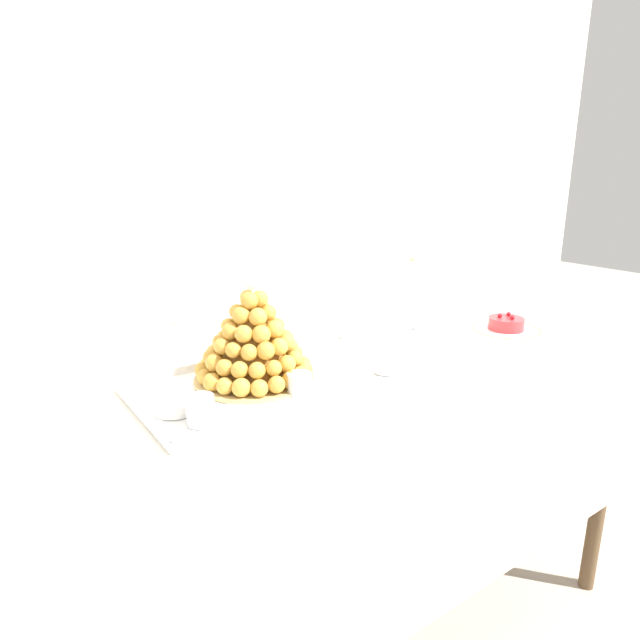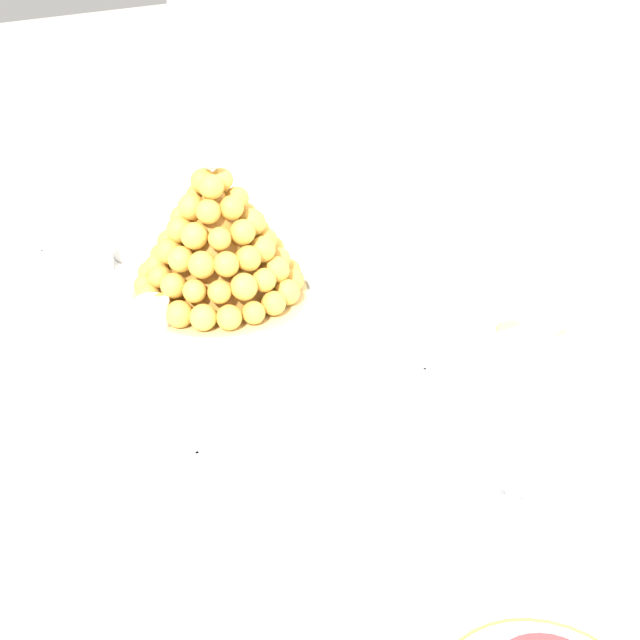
% 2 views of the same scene
% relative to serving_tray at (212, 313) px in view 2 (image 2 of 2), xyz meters
% --- Properties ---
extents(buffet_table, '(1.62, 0.92, 0.77)m').
position_rel_serving_tray_xyz_m(buffet_table, '(0.17, 0.02, -0.11)').
color(buffet_table, brown).
rests_on(buffet_table, ground_plane).
extents(serving_tray, '(0.64, 0.35, 0.02)m').
position_rel_serving_tray_xyz_m(serving_tray, '(0.00, 0.00, 0.00)').
color(serving_tray, white).
rests_on(serving_tray, buffet_table).
extents(croquembouche, '(0.28, 0.28, 0.25)m').
position_rel_serving_tray_xyz_m(croquembouche, '(-0.04, 0.03, 0.10)').
color(croquembouche, tan).
rests_on(croquembouche, serving_tray).
extents(dessert_cup_left, '(0.05, 0.05, 0.06)m').
position_rel_serving_tray_xyz_m(dessert_cup_left, '(-0.23, -0.10, 0.03)').
color(dessert_cup_left, silver).
rests_on(dessert_cup_left, serving_tray).
extents(dessert_cup_mid_left, '(0.05, 0.05, 0.05)m').
position_rel_serving_tray_xyz_m(dessert_cup_mid_left, '(-0.00, -0.10, 0.02)').
color(dessert_cup_mid_left, silver).
rests_on(dessert_cup_mid_left, serving_tray).
extents(dessert_cup_centre, '(0.06, 0.06, 0.06)m').
position_rel_serving_tray_xyz_m(dessert_cup_centre, '(0.24, -0.10, 0.03)').
color(dessert_cup_centre, silver).
rests_on(dessert_cup_centre, serving_tray).
extents(creme_brulee_ramekin, '(0.09, 0.09, 0.02)m').
position_rel_serving_tray_xyz_m(creme_brulee_ramekin, '(-0.25, -0.02, 0.02)').
color(creme_brulee_ramekin, white).
rests_on(creme_brulee_ramekin, serving_tray).
extents(macaron_goblet, '(0.12, 0.12, 0.23)m').
position_rel_serving_tray_xyz_m(macaron_goblet, '(0.55, 0.12, 0.13)').
color(macaron_goblet, white).
rests_on(macaron_goblet, buffet_table).
extents(wine_glass, '(0.07, 0.07, 0.16)m').
position_rel_serving_tray_xyz_m(wine_glass, '(-0.13, 0.29, 0.11)').
color(wine_glass, silver).
rests_on(wine_glass, buffet_table).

